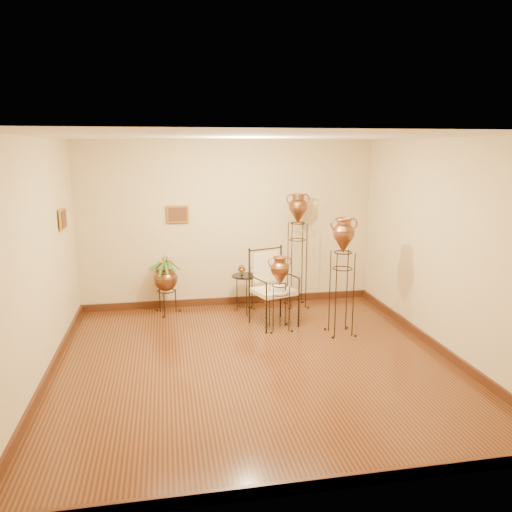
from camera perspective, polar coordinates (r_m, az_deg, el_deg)
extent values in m
plane|color=#5D3316|center=(6.48, -0.11, -12.08)|extent=(5.00, 5.00, 0.00)
cube|color=#401E0E|center=(8.76, -3.01, -5.11)|extent=(5.00, 0.04, 0.12)
cube|color=#401E0E|center=(4.36, 6.28, -24.60)|extent=(5.00, 0.04, 0.12)
cube|color=#401E0E|center=(6.53, -22.60, -12.31)|extent=(0.04, 5.00, 0.12)
cube|color=#401E0E|center=(7.28, 19.75, -9.50)|extent=(0.04, 5.00, 0.12)
cube|color=#C38D39|center=(8.34, -8.93, 4.74)|extent=(0.36, 0.03, 0.29)
cube|color=#C38D39|center=(7.46, -21.21, 3.95)|extent=(0.03, 0.36, 0.29)
cube|color=#FBE2BE|center=(7.61, 2.06, -4.06)|extent=(0.70, 0.68, 0.07)
cube|color=#FBE2BE|center=(7.52, 2.08, -1.63)|extent=(0.42, 0.17, 0.46)
cylinder|color=black|center=(8.18, -1.25, -2.25)|extent=(0.43, 0.43, 0.01)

